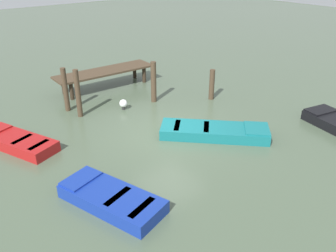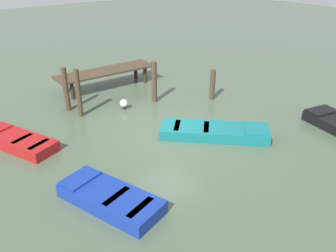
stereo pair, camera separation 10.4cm
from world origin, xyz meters
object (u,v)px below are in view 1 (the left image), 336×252
at_px(rowboat_teal, 215,131).
at_px(mooring_piling_far_right, 154,82).
at_px(rowboat_blue, 111,198).
at_px(marker_buoy, 123,104).
at_px(dock_segment, 105,73).
at_px(mooring_piling_mid_left, 78,94).
at_px(mooring_piling_mid_right, 65,90).
at_px(rowboat_red, 18,142).
at_px(mooring_piling_near_left, 212,85).

xyz_separation_m(rowboat_teal, mooring_piling_far_right, (0.30, 4.39, 0.76)).
bearing_deg(rowboat_blue, marker_buoy, -52.43).
bearing_deg(mooring_piling_far_right, marker_buoy, 176.94).
relative_size(mooring_piling_far_right, marker_buoy, 4.08).
bearing_deg(marker_buoy, mooring_piling_far_right, -3.06).
distance_m(dock_segment, marker_buoy, 3.21).
height_order(dock_segment, mooring_piling_far_right, mooring_piling_far_right).
relative_size(mooring_piling_far_right, mooring_piling_mid_left, 0.92).
height_order(mooring_piling_far_right, mooring_piling_mid_right, mooring_piling_mid_right).
bearing_deg(rowboat_teal, marker_buoy, 152.65).
bearing_deg(mooring_piling_mid_left, dock_segment, 42.68).
bearing_deg(rowboat_red, rowboat_teal, -144.08).
xyz_separation_m(mooring_piling_far_right, mooring_piling_mid_left, (-3.55, 0.64, 0.08)).
distance_m(rowboat_teal, mooring_piling_mid_left, 6.05).
relative_size(rowboat_teal, rowboat_red, 1.17).
height_order(rowboat_blue, mooring_piling_far_right, mooring_piling_far_right).
height_order(mooring_piling_far_right, marker_buoy, mooring_piling_far_right).
distance_m(mooring_piling_near_left, marker_buoy, 4.38).
distance_m(dock_segment, mooring_piling_near_left, 5.65).
bearing_deg(marker_buoy, mooring_piling_mid_right, 143.85).
height_order(mooring_piling_near_left, marker_buoy, mooring_piling_near_left).
distance_m(mooring_piling_near_left, mooring_piling_mid_right, 6.82).
bearing_deg(rowboat_teal, rowboat_blue, -122.76).
bearing_deg(mooring_piling_far_right, mooring_piling_mid_right, 156.95).
bearing_deg(mooring_piling_mid_right, rowboat_red, -145.00).
distance_m(rowboat_teal, mooring_piling_mid_right, 6.91).
distance_m(rowboat_blue, mooring_piling_mid_right, 7.35).
relative_size(rowboat_red, mooring_piling_near_left, 2.22).
height_order(rowboat_teal, mooring_piling_mid_left, mooring_piling_mid_left).
height_order(rowboat_teal, rowboat_red, same).
bearing_deg(rowboat_blue, rowboat_teal, -95.59).
bearing_deg(mooring_piling_near_left, rowboat_teal, -132.85).
xyz_separation_m(mooring_piling_near_left, mooring_piling_mid_left, (-5.93, 2.14, 0.32)).
bearing_deg(mooring_piling_mid_left, marker_buoy, -16.42).
bearing_deg(mooring_piling_near_left, mooring_piling_mid_left, 160.12).
xyz_separation_m(dock_segment, mooring_piling_mid_left, (-2.71, -2.50, 0.23)).
xyz_separation_m(rowboat_teal, marker_buoy, (-1.37, 4.48, 0.07)).
xyz_separation_m(dock_segment, rowboat_red, (-5.74, -3.58, -0.61)).
bearing_deg(rowboat_red, dock_segment, -79.88).
height_order(rowboat_teal, mooring_piling_far_right, mooring_piling_far_right).
bearing_deg(dock_segment, mooring_piling_mid_right, -149.59).
xyz_separation_m(dock_segment, mooring_piling_near_left, (3.22, -4.65, -0.09)).
distance_m(mooring_piling_far_right, mooring_piling_near_left, 2.83).
relative_size(rowboat_teal, mooring_piling_mid_left, 1.82).
height_order(mooring_piling_mid_right, mooring_piling_mid_left, mooring_piling_mid_left).
relative_size(rowboat_red, mooring_piling_mid_right, 1.65).
relative_size(mooring_piling_near_left, mooring_piling_mid_right, 0.74).
relative_size(dock_segment, rowboat_blue, 1.60).
xyz_separation_m(dock_segment, mooring_piling_mid_right, (-2.87, -1.57, 0.17)).
xyz_separation_m(dock_segment, marker_buoy, (-0.83, -3.05, -0.54)).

